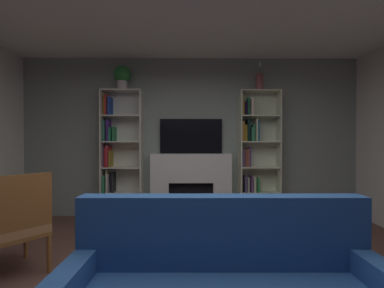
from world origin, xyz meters
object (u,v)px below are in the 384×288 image
Objects in this scene: vase_with_flowers at (260,81)px; armchair at (11,224)px; bookshelf_left at (118,160)px; tv at (191,136)px; coffee_table at (216,255)px; potted_plant at (122,76)px; fireplace at (191,184)px; bookshelf_right at (254,157)px.

vase_with_flowers is 3.97m from armchair.
armchair is (-0.51, -2.06, -0.48)m from bookshelf_left.
tv is 1.07× the size of armchair.
vase_with_flowers reaches higher than bookshelf_left.
armchair is at bearing -129.08° from tv.
tv is 1.49m from vase_with_flowers.
armchair is 1.06× the size of coffee_table.
vase_with_flowers is at bearing 0.01° from potted_plant.
coffee_table is (0.19, -2.46, -0.21)m from fireplace.
fireplace is 1.57× the size of coffee_table.
fireplace is 0.68× the size of bookshelf_left.
fireplace is 3.07× the size of vase_with_flowers.
armchair is (-2.82, -2.07, -0.53)m from bookshelf_right.
tv is at bearing 50.92° from armchair.
fireplace is 2.71m from armchair.
fireplace is 0.82m from tv.
bookshelf_left is 2.31m from bookshelf_right.
vase_with_flowers is (2.31, 0.00, -0.08)m from potted_plant.
tv is 0.49× the size of bookshelf_left.
bookshelf_left is 5.19× the size of potted_plant.
potted_plant is 0.42× the size of armchair.
vase_with_flowers reaches higher than bookshelf_right.
bookshelf_right is (2.31, 0.01, 0.05)m from bookshelf_left.
bookshelf_left is at bearing -179.77° from bookshelf_right.
coffee_table is (1.34, -2.42, -2.03)m from potted_plant.
bookshelf_right is at bearing 1.04° from potted_plant.
potted_plant is (-1.15, -0.05, 1.82)m from fireplace.
bookshelf_right is 2.30× the size of coffee_table.
bookshelf_right is 2.61m from potted_plant.
bookshelf_right reaches higher than coffee_table.
fireplace is 1.17m from bookshelf_right.
tv is at bearing 94.22° from coffee_table.
tv is 1.14× the size of coffee_table.
bookshelf_left is at bearing 179.26° from vase_with_flowers.
potted_plant is 0.44× the size of coffee_table.
potted_plant reaches higher than bookshelf_left.
bookshelf_left is 2.90m from coffee_table.
fireplace is 2.16m from potted_plant.
coffee_table is at bearing -11.41° from armchair.
potted_plant is (0.08, -0.03, 1.41)m from bookshelf_left.
armchair is at bearing 168.59° from coffee_table.
fireplace is 3.55× the size of potted_plant.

